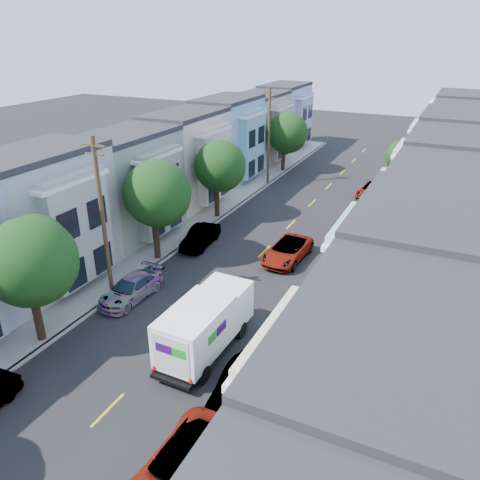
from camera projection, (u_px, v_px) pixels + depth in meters
The scene contains 24 objects.
ground at pixel (180, 337), 25.72m from camera, with size 160.00×160.00×0.00m, color black.
road_slab at pixel (278, 237), 38.06m from camera, with size 12.00×70.00×0.02m, color black.
curb_left at pixel (213, 224), 40.40m from camera, with size 0.30×70.00×0.15m, color gray.
curb_right at pixel (353, 250), 35.67m from camera, with size 0.30×70.00×0.15m, color gray.
sidewalk_left at pixel (200, 222), 40.91m from camera, with size 2.60×70.00×0.15m, color gray.
sidewalk_right at pixel (370, 253), 35.16m from camera, with size 2.60×70.00×0.15m, color gray.
centerline at pixel (278, 237), 38.07m from camera, with size 0.12×70.00×0.01m, color gold.
townhouse_row_left at pixel (164, 216), 42.43m from camera, with size 5.00×70.00×8.50m, color #ADA59B.
townhouse_row_right at pixel (423, 264), 33.70m from camera, with size 5.00×70.00×8.50m, color #ADA59B.
tree_b at pixel (30, 262), 23.32m from camera, with size 4.61×4.61×7.20m.
tree_c at pixel (156, 193), 32.25m from camera, with size 4.70×4.70×7.50m.
tree_d at pixel (219, 166), 40.06m from camera, with size 4.44×4.44×6.98m.
tree_e at pixel (287, 133), 53.88m from camera, with size 4.70×4.70×6.91m.
tree_far_r at pixel (400, 157), 46.29m from camera, with size 3.10×3.10×5.50m.
utility_pole_near at pixel (103, 220), 27.71m from camera, with size 1.60×0.26×10.00m.
utility_pole_far at pixel (269, 137), 49.11m from camera, with size 1.60×0.26×10.00m.
fedex_truck at pixel (206, 324), 23.93m from camera, with size 2.46×6.40×3.07m.
lead_sedan at pixel (287, 251), 34.05m from camera, with size 2.46×5.33×1.48m, color black.
parked_left_c at pixel (131, 288), 29.16m from camera, with size 1.97×4.69×1.41m, color #ACB3B9.
parked_left_d at pixel (200, 237), 36.26m from camera, with size 1.58×4.48×1.49m, color black.
parked_right_a at pixel (182, 466), 17.24m from camera, with size 2.50×5.43×1.51m, color #535353.
parked_right_b at pixel (239, 385), 21.25m from camera, with size 1.49×4.22×1.41m, color silver.
parked_right_c at pixel (345, 230), 37.66m from camera, with size 1.70×4.45×1.44m, color black.
parked_right_d at pixel (372, 191), 46.86m from camera, with size 2.32×5.04×1.40m, color black.
Camera 1 is at (12.11, -17.76, 15.47)m, focal length 35.00 mm.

